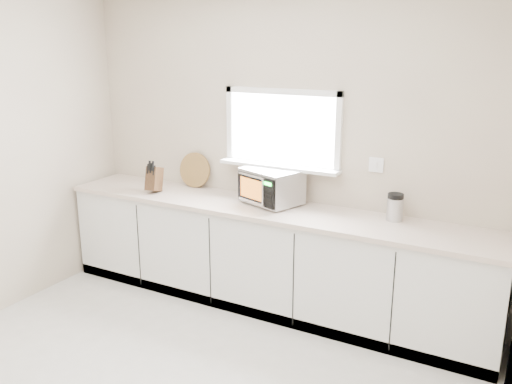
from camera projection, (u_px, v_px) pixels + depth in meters
The scene contains 7 objects.
back_wall at pixel (283, 150), 4.79m from camera, with size 4.00×0.17×2.70m.
cabinets at pixel (267, 258), 4.78m from camera, with size 3.92×0.60×0.88m, color silver.
countertop at pixel (266, 209), 4.65m from camera, with size 3.92×0.64×0.04m, color beige.
microwave at pixel (271, 186), 4.69m from camera, with size 0.57×0.51×0.31m.
knife_block at pixel (154, 178), 5.05m from camera, with size 0.14×0.23×0.31m.
cutting_board at pixel (195, 170), 5.23m from camera, with size 0.34×0.34×0.02m, color olive.
coffee_grinder at pixel (395, 207), 4.26m from camera, with size 0.16×0.16×0.22m.
Camera 1 is at (2.05, -2.25, 2.29)m, focal length 38.00 mm.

